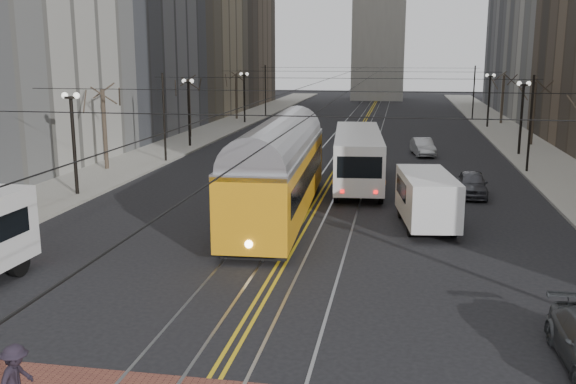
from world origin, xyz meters
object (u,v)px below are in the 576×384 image
at_px(streetcar, 279,179).
at_px(sedan_grey, 472,184).
at_px(cargo_van, 427,201).
at_px(sedan_silver, 423,147).
at_px(pedestrian_d, 16,380).
at_px(rear_bus, 358,159).

distance_m(streetcar, sedan_grey, 11.93).
relative_size(streetcar, sedan_grey, 3.85).
height_order(cargo_van, sedan_silver, cargo_van).
relative_size(sedan_silver, pedestrian_d, 2.44).
height_order(sedan_grey, pedestrian_d, pedestrian_d).
xyz_separation_m(rear_bus, cargo_van, (3.86, -9.48, -0.38)).
distance_m(rear_bus, sedan_silver, 13.55).
bearing_deg(pedestrian_d, sedan_grey, -25.54).
bearing_deg(rear_bus, sedan_silver, 66.59).
xyz_separation_m(rear_bus, pedestrian_d, (-5.65, -27.41, -0.78)).
bearing_deg(sedan_grey, cargo_van, -107.74).
xyz_separation_m(streetcar, pedestrian_d, (-2.35, -18.87, -1.02)).
relative_size(streetcar, pedestrian_d, 9.44).
relative_size(rear_bus, pedestrian_d, 7.44).
xyz_separation_m(rear_bus, sedan_grey, (6.66, -2.09, -0.93)).
bearing_deg(rear_bus, pedestrian_d, -106.33).
bearing_deg(cargo_van, sedan_silver, 81.14).
bearing_deg(sedan_grey, pedestrian_d, -112.90).
xyz_separation_m(sedan_grey, pedestrian_d, (-12.31, -25.33, 0.15)).
distance_m(rear_bus, cargo_van, 10.24).
xyz_separation_m(cargo_van, pedestrian_d, (-9.51, -17.94, -0.40)).
bearing_deg(sedan_silver, streetcar, -118.94).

